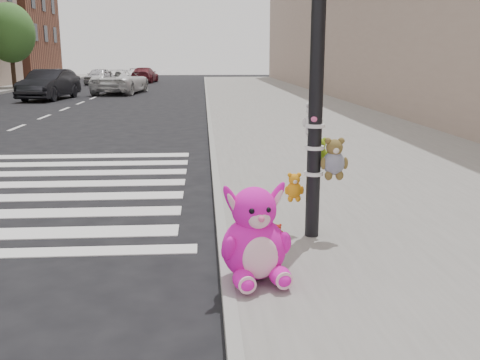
{
  "coord_description": "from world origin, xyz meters",
  "views": [
    {
      "loc": [
        1.34,
        -4.12,
        2.21
      ],
      "look_at": [
        1.77,
        2.12,
        0.75
      ],
      "focal_mm": 40.0,
      "sensor_mm": 36.0,
      "label": 1
    }
  ],
  "objects_px": {
    "car_dark_far": "(49,84)",
    "red_teddy": "(278,231)",
    "signal_pole": "(319,96)",
    "pink_bunny": "(255,241)",
    "car_white_near": "(121,81)"
  },
  "relations": [
    {
      "from": "car_dark_far",
      "to": "red_teddy",
      "type": "bearing_deg",
      "value": -61.26
    },
    {
      "from": "signal_pole",
      "to": "pink_bunny",
      "type": "relative_size",
      "value": 4.2
    },
    {
      "from": "pink_bunny",
      "to": "car_dark_far",
      "type": "distance_m",
      "value": 25.04
    },
    {
      "from": "pink_bunny",
      "to": "red_teddy",
      "type": "relative_size",
      "value": 5.37
    },
    {
      "from": "signal_pole",
      "to": "red_teddy",
      "type": "bearing_deg",
      "value": -168.16
    },
    {
      "from": "red_teddy",
      "to": "pink_bunny",
      "type": "bearing_deg",
      "value": -113.37
    },
    {
      "from": "car_dark_far",
      "to": "car_white_near",
      "type": "relative_size",
      "value": 0.91
    },
    {
      "from": "car_dark_far",
      "to": "car_white_near",
      "type": "xyz_separation_m",
      "value": [
        3.0,
        4.28,
        -0.05
      ]
    },
    {
      "from": "red_teddy",
      "to": "car_dark_far",
      "type": "xyz_separation_m",
      "value": [
        -8.69,
        22.48,
        0.54
      ]
    },
    {
      "from": "signal_pole",
      "to": "car_dark_far",
      "type": "bearing_deg",
      "value": 112.19
    },
    {
      "from": "red_teddy",
      "to": "signal_pole",
      "type": "bearing_deg",
      "value": 7.01
    },
    {
      "from": "signal_pole",
      "to": "pink_bunny",
      "type": "height_order",
      "value": "signal_pole"
    },
    {
      "from": "red_teddy",
      "to": "car_dark_far",
      "type": "relative_size",
      "value": 0.04
    },
    {
      "from": "pink_bunny",
      "to": "car_white_near",
      "type": "xyz_separation_m",
      "value": [
        -5.31,
        27.9,
        0.19
      ]
    },
    {
      "from": "signal_pole",
      "to": "car_dark_far",
      "type": "relative_size",
      "value": 0.86
    }
  ]
}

